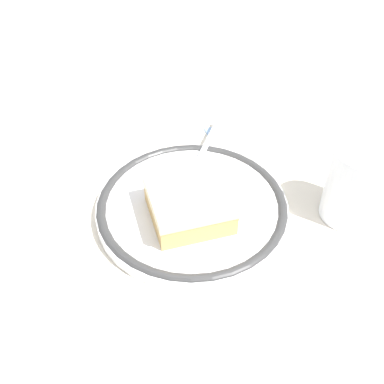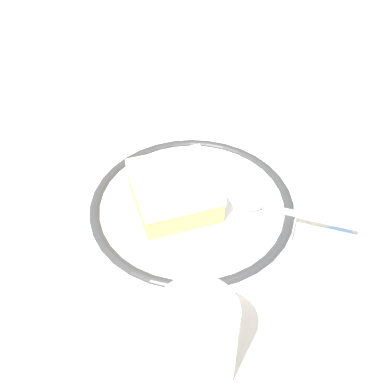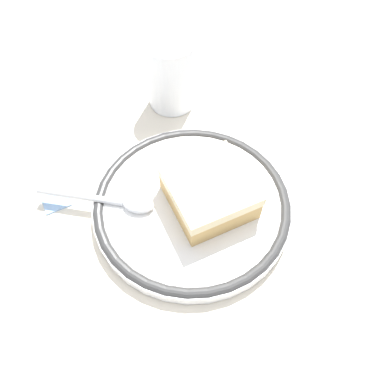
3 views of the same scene
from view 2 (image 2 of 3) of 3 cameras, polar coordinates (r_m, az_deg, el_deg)
name	(u,v)px [view 2 (image 2 of 3)]	position (r m, az deg, el deg)	size (l,w,h in m)	color
ground_plane	(209,222)	(0.57, 1.92, -3.35)	(2.40, 2.40, 0.00)	#B7B2A8
placemat	(209,222)	(0.57, 1.93, -3.30)	(0.53, 0.34, 0.00)	beige
plate	(192,208)	(0.57, 0.00, -1.81)	(0.23, 0.23, 0.02)	white
cake_slice	(174,191)	(0.56, -1.94, 0.16)	(0.11, 0.11, 0.04)	tan
spoon	(273,208)	(0.57, 8.85, -1.77)	(0.12, 0.10, 0.01)	silver
cup	(197,347)	(0.44, 0.55, -16.64)	(0.06, 0.06, 0.10)	white
sugar_packet	(346,241)	(0.57, 16.52, -5.23)	(0.05, 0.03, 0.01)	#8CB2E0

